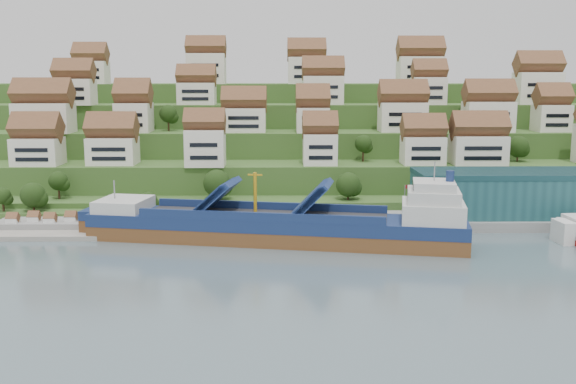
{
  "coord_description": "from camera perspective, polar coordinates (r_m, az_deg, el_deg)",
  "views": [
    {
      "loc": [
        -8.67,
        -124.76,
        32.25
      ],
      "look_at": [
        -6.99,
        14.0,
        8.0
      ],
      "focal_mm": 40.0,
      "sensor_mm": 36.0,
      "label": 1
    }
  ],
  "objects": [
    {
      "name": "pebble_beach",
      "position": [
        148.81,
        -20.07,
        -3.02
      ],
      "size": [
        45.0,
        20.0,
        1.0
      ],
      "primitive_type": "cube",
      "color": "gray",
      "rests_on": "ground"
    },
    {
      "name": "quay",
      "position": [
        146.03,
        10.65,
        -2.58
      ],
      "size": [
        180.0,
        14.0,
        2.2
      ],
      "primitive_type": "cube",
      "color": "gray",
      "rests_on": "ground"
    },
    {
      "name": "hillside_trees",
      "position": [
        171.79,
        -0.22,
        4.94
      ],
      "size": [
        130.61,
        62.3,
        31.63
      ],
      "color": "#223E14",
      "rests_on": "ground"
    },
    {
      "name": "warehouse",
      "position": [
        156.22,
        22.17,
        -0.05
      ],
      "size": [
        60.0,
        15.0,
        10.0
      ],
      "primitive_type": "cube",
      "color": "#1F5055",
      "rests_on": "quay"
    },
    {
      "name": "ground",
      "position": [
        129.15,
        3.19,
        -4.56
      ],
      "size": [
        300.0,
        300.0,
        0.0
      ],
      "primitive_type": "plane",
      "color": "slate",
      "rests_on": "ground"
    },
    {
      "name": "hillside_village",
      "position": [
        184.64,
        2.1,
        7.38
      ],
      "size": [
        161.33,
        61.47,
        29.71
      ],
      "color": "white",
      "rests_on": "ground"
    },
    {
      "name": "hillside",
      "position": [
        229.5,
        1.48,
        4.51
      ],
      "size": [
        260.0,
        128.0,
        31.0
      ],
      "color": "#2D4C1E",
      "rests_on": "ground"
    },
    {
      "name": "beach_huts",
      "position": [
        148.01,
        -20.99,
        -2.51
      ],
      "size": [
        14.4,
        3.7,
        2.2
      ],
      "color": "white",
      "rests_on": "pebble_beach"
    },
    {
      "name": "cargo_ship",
      "position": [
        128.93,
        -0.29,
        -3.1
      ],
      "size": [
        76.69,
        25.43,
        16.79
      ],
      "rotation": [
        0.0,
        0.0,
        -0.18
      ],
      "color": "brown",
      "rests_on": "ground"
    },
    {
      "name": "flagpole",
      "position": [
        139.72,
        10.37,
        -0.71
      ],
      "size": [
        1.28,
        0.16,
        8.0
      ],
      "color": "gray",
      "rests_on": "quay"
    }
  ]
}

